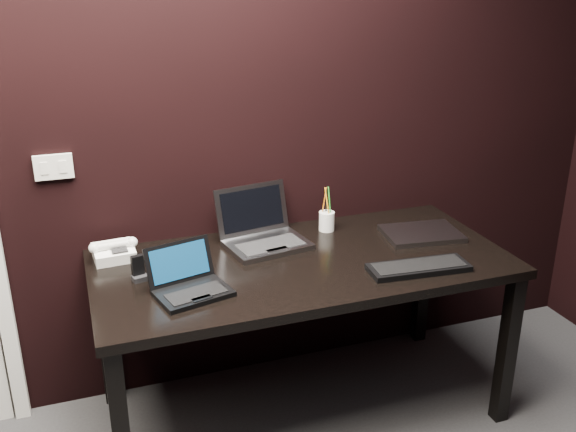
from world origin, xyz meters
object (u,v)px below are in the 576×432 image
object	(u,v)px
desk	(302,277)
silver_laptop	(263,235)
netbook	(189,284)
pen_cup	(327,220)
desk_phone	(114,252)
mobile_phone	(139,271)
ext_keyboard	(419,267)
closed_laptop	(421,233)

from	to	relation	value
desk	silver_laptop	size ratio (longest dim) A/B	4.44
netbook	pen_cup	size ratio (longest dim) A/B	1.49
desk_phone	mobile_phone	world-z (taller)	mobile_phone
desk	pen_cup	world-z (taller)	pen_cup
netbook	ext_keyboard	bearing A→B (deg)	-7.50
mobile_phone	closed_laptop	bearing A→B (deg)	0.93
silver_laptop	desk_phone	distance (m)	0.63
desk	desk_phone	world-z (taller)	desk_phone
desk_phone	mobile_phone	bearing A→B (deg)	-71.66
desk_phone	mobile_phone	xyz separation A→B (m)	(0.07, -0.22, 0.00)
desk	mobile_phone	bearing A→B (deg)	176.48
closed_laptop	pen_cup	bearing A→B (deg)	151.59
ext_keyboard	mobile_phone	xyz separation A→B (m)	(-1.06, 0.29, 0.02)
desk	pen_cup	xyz separation A→B (m)	(0.22, 0.26, 0.13)
ext_keyboard	pen_cup	size ratio (longest dim) A/B	1.99
silver_laptop	netbook	bearing A→B (deg)	-139.31
netbook	ext_keyboard	world-z (taller)	netbook
netbook	mobile_phone	distance (m)	0.23
netbook	mobile_phone	size ratio (longest dim) A/B	3.13
desk_phone	closed_laptop	bearing A→B (deg)	-8.56
silver_laptop	desk_phone	xyz separation A→B (m)	(-0.63, 0.05, -0.01)
desk_phone	pen_cup	world-z (taller)	pen_cup
mobile_phone	pen_cup	size ratio (longest dim) A/B	0.48
closed_laptop	mobile_phone	distance (m)	1.25
desk	desk_phone	distance (m)	0.78
netbook	silver_laptop	size ratio (longest dim) A/B	0.81
silver_laptop	mobile_phone	bearing A→B (deg)	-163.20
mobile_phone	pen_cup	world-z (taller)	pen_cup
silver_laptop	pen_cup	xyz separation A→B (m)	(0.32, 0.06, 0.00)
silver_laptop	closed_laptop	xyz separation A→B (m)	(0.70, -0.15, -0.03)
silver_laptop	desk	bearing A→B (deg)	-63.33
mobile_phone	pen_cup	xyz separation A→B (m)	(0.87, 0.22, 0.01)
desk_phone	silver_laptop	bearing A→B (deg)	-4.78
ext_keyboard	closed_laptop	world-z (taller)	ext_keyboard
mobile_phone	pen_cup	bearing A→B (deg)	14.35
netbook	closed_laptop	size ratio (longest dim) A/B	0.86
pen_cup	mobile_phone	bearing A→B (deg)	-165.65
desk_phone	desk	bearing A→B (deg)	-19.59
desk_phone	mobile_phone	size ratio (longest dim) A/B	2.02
ext_keyboard	closed_laptop	distance (m)	0.36
netbook	silver_laptop	xyz separation A→B (m)	(0.39, 0.33, 0.01)
silver_laptop	desk_phone	world-z (taller)	silver_laptop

